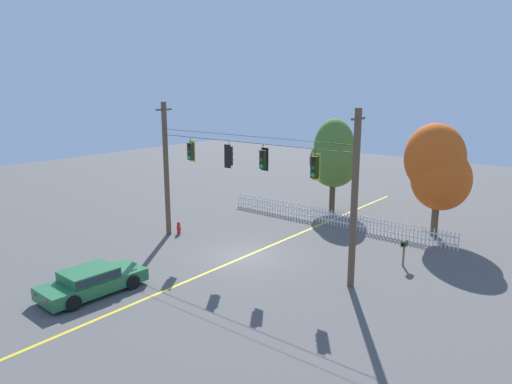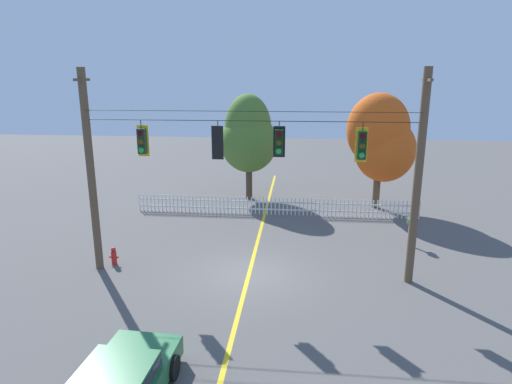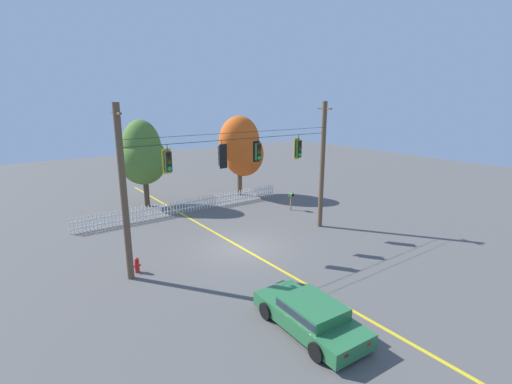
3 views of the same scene
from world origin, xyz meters
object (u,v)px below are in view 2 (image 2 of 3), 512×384
at_px(autumn_maple_near_fence, 248,137).
at_px(traffic_signal_southbound_primary, 218,142).
at_px(fire_hydrant, 114,256).
at_px(roadside_mailbox, 410,223).
at_px(autumn_maple_mid, 380,139).
at_px(traffic_signal_eastbound_side, 142,141).
at_px(traffic_signal_northbound_primary, 362,145).
at_px(traffic_signal_westbound_side, 279,142).

bearing_deg(autumn_maple_near_fence, traffic_signal_southbound_primary, -88.98).
height_order(fire_hydrant, roadside_mailbox, roadside_mailbox).
bearing_deg(autumn_maple_near_fence, autumn_maple_mid, -12.00).
distance_m(traffic_signal_southbound_primary, fire_hydrant, 6.71).
xyz_separation_m(fire_hydrant, roadside_mailbox, (12.71, 3.44, 0.72)).
bearing_deg(traffic_signal_eastbound_side, traffic_signal_northbound_primary, 0.00).
xyz_separation_m(autumn_maple_near_fence, fire_hydrant, (-4.38, -10.89, -3.57)).
distance_m(traffic_signal_northbound_primary, fire_hydrant, 10.92).
xyz_separation_m(autumn_maple_mid, roadside_mailbox, (0.57, -5.80, -3.03)).
bearing_deg(autumn_maple_near_fence, traffic_signal_northbound_primary, -64.43).
bearing_deg(fire_hydrant, autumn_maple_mid, 37.26).
height_order(traffic_signal_eastbound_side, autumn_maple_near_fence, autumn_maple_near_fence).
relative_size(traffic_signal_eastbound_side, fire_hydrant, 1.83).
distance_m(traffic_signal_eastbound_side, roadside_mailbox, 12.39).
bearing_deg(traffic_signal_westbound_side, autumn_maple_near_fence, 102.21).
relative_size(fire_hydrant, roadside_mailbox, 0.56).
xyz_separation_m(traffic_signal_northbound_primary, roadside_mailbox, (2.93, 3.85, -4.12)).
height_order(traffic_signal_westbound_side, autumn_maple_mid, autumn_maple_mid).
xyz_separation_m(traffic_signal_southbound_primary, traffic_signal_northbound_primary, (5.20, 0.02, -0.04)).
relative_size(traffic_signal_southbound_primary, autumn_maple_mid, 0.21).
distance_m(traffic_signal_southbound_primary, traffic_signal_westbound_side, 2.24).
bearing_deg(traffic_signal_eastbound_side, autumn_maple_near_fence, 76.59).
height_order(traffic_signal_eastbound_side, traffic_signal_northbound_primary, same).
bearing_deg(autumn_maple_mid, autumn_maple_near_fence, 168.00).
distance_m(traffic_signal_southbound_primary, autumn_maple_mid, 12.32).
distance_m(traffic_signal_eastbound_side, traffic_signal_westbound_side, 5.14).
relative_size(traffic_signal_eastbound_side, roadside_mailbox, 1.03).
xyz_separation_m(autumn_maple_near_fence, roadside_mailbox, (8.33, -7.44, -2.85)).
relative_size(autumn_maple_near_fence, fire_hydrant, 8.76).
xyz_separation_m(traffic_signal_southbound_primary, autumn_maple_mid, (7.56, 9.66, -1.13)).
height_order(traffic_signal_westbound_side, roadside_mailbox, traffic_signal_westbound_side).
bearing_deg(traffic_signal_westbound_side, autumn_maple_mid, 61.12).
distance_m(traffic_signal_eastbound_side, traffic_signal_southbound_primary, 2.89).
height_order(autumn_maple_near_fence, fire_hydrant, autumn_maple_near_fence).
bearing_deg(fire_hydrant, traffic_signal_eastbound_side, -13.54).
bearing_deg(traffic_signal_westbound_side, roadside_mailbox, 33.17).
bearing_deg(fire_hydrant, traffic_signal_northbound_primary, -2.37).
bearing_deg(autumn_maple_mid, fire_hydrant, -142.74).
distance_m(traffic_signal_southbound_primary, roadside_mailbox, 9.92).
height_order(traffic_signal_northbound_primary, fire_hydrant, traffic_signal_northbound_primary).
bearing_deg(traffic_signal_eastbound_side, traffic_signal_westbound_side, -0.00).
bearing_deg(autumn_maple_mid, traffic_signal_eastbound_side, -137.31).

